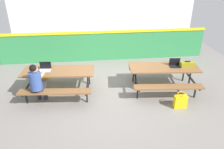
{
  "coord_description": "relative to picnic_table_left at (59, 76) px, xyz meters",
  "views": [
    {
      "loc": [
        -0.65,
        -5.45,
        3.32
      ],
      "look_at": [
        0.0,
        0.05,
        0.55
      ],
      "focal_mm": 34.27,
      "sensor_mm": 36.0,
      "label": 1
    }
  ],
  "objects": [
    {
      "name": "tote_bag_bright",
      "position": [
        3.2,
        -1.11,
        -0.38
      ],
      "size": [
        0.34,
        0.21,
        0.43
      ],
      "color": "yellow",
      "rests_on": "ground"
    },
    {
      "name": "accent_backdrop",
      "position": [
        1.52,
        2.42,
        0.67
      ],
      "size": [
        8.0,
        0.14,
        2.6
      ],
      "color": "#338C4C",
      "rests_on": "ground"
    },
    {
      "name": "toolbox_grey",
      "position": [
        3.7,
        -0.17,
        0.23
      ],
      "size": [
        0.4,
        0.18,
        0.18
      ],
      "color": "olive",
      "rests_on": "picnic_table_right"
    },
    {
      "name": "student_nearer",
      "position": [
        -0.49,
        -0.52,
        0.13
      ],
      "size": [
        0.38,
        0.53,
        1.21
      ],
      "color": "#2D2D38",
      "rests_on": "ground"
    },
    {
      "name": "laptop_dark",
      "position": [
        3.37,
        -0.1,
        0.21
      ],
      "size": [
        0.34,
        0.25,
        0.22
      ],
      "color": "black",
      "rests_on": "picnic_table_right"
    },
    {
      "name": "picnic_table_left",
      "position": [
        0.0,
        0.0,
        0.0
      ],
      "size": [
        2.05,
        1.71,
        0.74
      ],
      "color": "brown",
      "rests_on": "ground"
    },
    {
      "name": "ground_plane",
      "position": [
        1.52,
        -0.11,
        -0.59
      ],
      "size": [
        10.0,
        10.0,
        0.02
      ],
      "primitive_type": "cube",
      "color": "gray"
    },
    {
      "name": "laptop_silver",
      "position": [
        -0.36,
        0.07,
        0.21
      ],
      "size": [
        0.34,
        0.25,
        0.22
      ],
      "color": "silver",
      "rests_on": "picnic_table_left"
    },
    {
      "name": "picnic_table_right",
      "position": [
        3.04,
        -0.11,
        0.0
      ],
      "size": [
        2.05,
        1.71,
        0.74
      ],
      "color": "brown",
      "rests_on": "ground"
    },
    {
      "name": "backpack_dark",
      "position": [
        -0.62,
        1.06,
        -0.36
      ],
      "size": [
        0.3,
        0.22,
        0.44
      ],
      "color": "yellow",
      "rests_on": "ground"
    }
  ]
}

